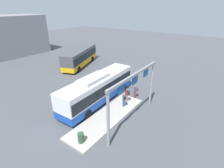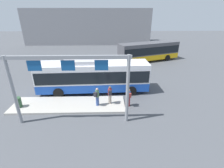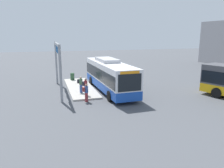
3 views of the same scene
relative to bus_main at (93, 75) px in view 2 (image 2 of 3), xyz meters
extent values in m
plane|color=#4C4F54|center=(0.01, 0.00, -1.81)|extent=(120.00, 120.00, 0.00)
cube|color=#B2ADA3|center=(-2.03, -2.90, -1.73)|extent=(10.00, 2.80, 0.16)
cube|color=#1947AD|center=(0.01, 0.00, -1.04)|extent=(11.28, 2.93, 0.85)
cube|color=silver|center=(0.01, 0.00, 0.34)|extent=(11.28, 2.93, 1.90)
cube|color=black|center=(0.01, 0.00, 0.14)|extent=(11.06, 2.96, 1.20)
cube|color=black|center=(5.62, 0.21, 0.24)|extent=(0.12, 2.12, 1.50)
cube|color=#B7B7BC|center=(-0.83, -0.03, 1.47)|extent=(3.98, 1.90, 0.36)
cube|color=orange|center=(5.55, 0.21, 1.09)|extent=(0.19, 1.75, 0.28)
cylinder|color=black|center=(3.75, 1.34, -1.31)|extent=(1.01, 0.34, 1.00)
cylinder|color=black|center=(3.84, -1.05, -1.31)|extent=(1.01, 0.34, 1.00)
cylinder|color=black|center=(-3.43, 1.07, -1.31)|extent=(1.01, 0.34, 1.00)
cylinder|color=black|center=(-3.34, -1.33, -1.31)|extent=(1.01, 0.34, 1.00)
cube|color=#EAAD14|center=(8.49, 11.59, -1.04)|extent=(10.78, 6.13, 0.85)
cube|color=#4C4C51|center=(8.49, 11.59, 0.34)|extent=(10.78, 6.13, 1.90)
cube|color=black|center=(8.49, 11.59, 0.14)|extent=(10.60, 6.09, 1.20)
cylinder|color=black|center=(5.66, 9.22, -1.31)|extent=(1.04, 0.64, 1.00)
cylinder|color=black|center=(4.80, 11.46, -1.31)|extent=(1.04, 0.64, 1.00)
cylinder|color=black|center=(11.81, 11.58, -1.31)|extent=(1.04, 0.64, 1.00)
cylinder|color=black|center=(10.95, 13.82, -1.31)|extent=(1.04, 0.64, 1.00)
cylinder|color=maroon|center=(3.31, -3.11, -1.39)|extent=(0.31, 0.31, 0.85)
cylinder|color=#334C8C|center=(3.31, -3.11, -0.66)|extent=(0.38, 0.38, 0.60)
sphere|color=#9E755B|center=(3.31, -3.11, -0.25)|extent=(0.22, 0.22, 0.22)
cube|color=maroon|center=(3.35, -3.37, -0.63)|extent=(0.30, 0.21, 0.40)
cylinder|color=gray|center=(1.66, -2.88, -1.23)|extent=(0.30, 0.30, 0.85)
cylinder|color=maroon|center=(1.66, -2.88, -0.50)|extent=(0.36, 0.36, 0.60)
sphere|color=brown|center=(1.66, -2.88, -0.09)|extent=(0.22, 0.22, 0.22)
cube|color=#26262D|center=(1.68, -3.14, -0.47)|extent=(0.29, 0.20, 0.40)
cylinder|color=#334C8C|center=(0.57, -3.19, -1.23)|extent=(0.39, 0.39, 0.85)
cylinder|color=#476B4C|center=(0.57, -3.19, -0.50)|extent=(0.47, 0.47, 0.60)
sphere|color=tan|center=(0.57, -3.19, -0.09)|extent=(0.22, 0.22, 0.22)
cube|color=#26262D|center=(0.43, -3.41, -0.47)|extent=(0.33, 0.30, 0.40)
cylinder|color=gray|center=(-5.14, -5.29, 0.79)|extent=(0.24, 0.24, 5.20)
cylinder|color=gray|center=(2.90, -5.29, 0.79)|extent=(0.24, 0.24, 5.20)
cube|color=gray|center=(-1.12, -5.29, 3.24)|extent=(8.43, 0.20, 0.24)
cube|color=#144C8C|center=(-3.33, -5.29, 2.69)|extent=(0.90, 0.08, 0.70)
cube|color=#144C8C|center=(-1.12, -5.29, 2.69)|extent=(0.90, 0.08, 0.70)
cube|color=#144C8C|center=(1.09, -5.29, 2.69)|extent=(0.90, 0.08, 0.70)
cube|color=gray|center=(-3.47, 30.08, 2.49)|extent=(31.45, 8.00, 8.61)
cylinder|color=#2D5133|center=(-6.24, -3.29, -1.20)|extent=(0.52, 0.52, 0.90)
camera|label=1|loc=(-13.59, -11.72, 8.71)|focal=27.30mm
camera|label=2|loc=(1.51, -15.68, 5.91)|focal=26.12mm
camera|label=3|loc=(22.59, -6.38, 4.24)|focal=35.41mm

